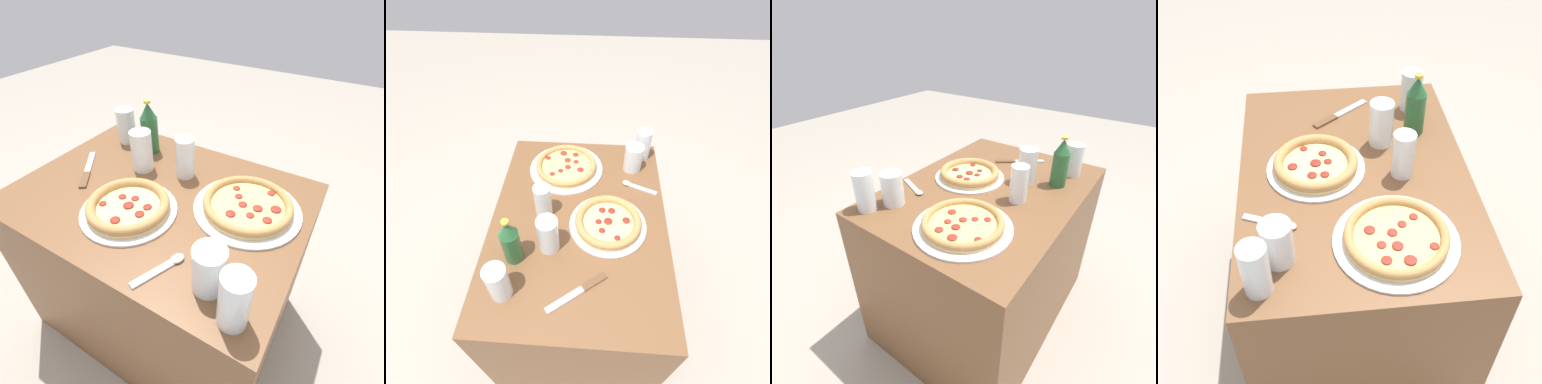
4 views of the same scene
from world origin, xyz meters
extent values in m
plane|color=#A89E8E|center=(0.00, 0.00, 0.00)|extent=(8.00, 8.00, 0.00)
cube|color=brown|center=(0.00, 0.00, 0.36)|extent=(0.97, 0.71, 0.72)
cylinder|color=silver|center=(-0.03, -0.12, 0.72)|extent=(0.30, 0.30, 0.01)
cylinder|color=#DBB775|center=(-0.03, -0.12, 0.73)|extent=(0.26, 0.26, 0.01)
cylinder|color=#EACC7F|center=(-0.03, -0.12, 0.74)|extent=(0.23, 0.23, 0.00)
torus|color=tan|center=(-0.03, -0.12, 0.75)|extent=(0.26, 0.26, 0.03)
ellipsoid|color=maroon|center=(0.03, -0.09, 0.75)|extent=(0.03, 0.03, 0.01)
ellipsoid|color=maroon|center=(-0.03, -0.12, 0.75)|extent=(0.03, 0.03, 0.01)
ellipsoid|color=maroon|center=(-0.07, -0.09, 0.75)|extent=(0.02, 0.02, 0.01)
ellipsoid|color=maroon|center=(0.03, -0.13, 0.75)|extent=(0.03, 0.03, 0.01)
ellipsoid|color=maroon|center=(-0.10, -0.15, 0.75)|extent=(0.02, 0.02, 0.01)
ellipsoid|color=maroon|center=(-0.02, -0.19, 0.75)|extent=(0.03, 0.03, 0.01)
ellipsoid|color=maroon|center=(-0.03, -0.08, 0.75)|extent=(0.02, 0.02, 0.01)
cylinder|color=silver|center=(0.29, 0.08, 0.72)|extent=(0.34, 0.34, 0.01)
cylinder|color=#DBB775|center=(0.29, 0.08, 0.73)|extent=(0.28, 0.28, 0.01)
cylinder|color=#E5C170|center=(0.29, 0.08, 0.74)|extent=(0.25, 0.25, 0.00)
torus|color=tan|center=(0.29, 0.08, 0.75)|extent=(0.28, 0.28, 0.03)
ellipsoid|color=maroon|center=(0.32, 0.07, 0.75)|extent=(0.03, 0.03, 0.01)
ellipsoid|color=maroon|center=(0.31, 0.03, 0.75)|extent=(0.02, 0.02, 0.01)
ellipsoid|color=maroon|center=(0.26, 0.01, 0.75)|extent=(0.03, 0.03, 0.01)
ellipsoid|color=maroon|center=(0.22, 0.14, 0.75)|extent=(0.02, 0.02, 0.01)
ellipsoid|color=maroon|center=(0.28, 0.07, 0.75)|extent=(0.03, 0.03, 0.01)
ellipsoid|color=maroon|center=(0.25, 0.10, 0.75)|extent=(0.02, 0.02, 0.01)
ellipsoid|color=maroon|center=(0.37, 0.10, 0.75)|extent=(0.03, 0.03, 0.01)
ellipsoid|color=maroon|center=(0.33, 0.17, 0.75)|extent=(0.02, 0.02, 0.01)
ellipsoid|color=maroon|center=(0.37, 0.04, 0.75)|extent=(0.03, 0.03, 0.01)
cylinder|color=white|center=(0.02, 0.14, 0.79)|extent=(0.07, 0.07, 0.15)
cylinder|color=maroon|center=(0.02, 0.14, 0.77)|extent=(0.06, 0.06, 0.09)
cylinder|color=white|center=(-0.14, 0.10, 0.80)|extent=(0.08, 0.08, 0.15)
cylinder|color=beige|center=(-0.14, 0.10, 0.78)|extent=(0.06, 0.06, 0.11)
cylinder|color=white|center=(0.40, -0.28, 0.80)|extent=(0.07, 0.07, 0.15)
cylinder|color=#935123|center=(0.40, -0.28, 0.77)|extent=(0.06, 0.06, 0.10)
cylinder|color=white|center=(0.31, -0.23, 0.78)|extent=(0.08, 0.08, 0.13)
cylinder|color=silver|center=(0.31, -0.23, 0.77)|extent=(0.07, 0.07, 0.09)
cylinder|color=white|center=(-0.33, 0.24, 0.79)|extent=(0.08, 0.08, 0.14)
cylinder|color=black|center=(-0.33, 0.24, 0.76)|extent=(0.06, 0.06, 0.07)
cylinder|color=#286033|center=(-0.20, 0.22, 0.79)|extent=(0.07, 0.07, 0.15)
cone|color=#286033|center=(-0.20, 0.22, 0.90)|extent=(0.06, 0.06, 0.06)
cylinder|color=gold|center=(-0.20, 0.22, 0.93)|extent=(0.03, 0.03, 0.01)
cube|color=brown|center=(-0.27, -0.07, 0.72)|extent=(0.08, 0.09, 0.01)
cube|color=silver|center=(-0.34, 0.02, 0.72)|extent=(0.10, 0.13, 0.01)
cube|color=silver|center=(0.18, -0.27, 0.72)|extent=(0.07, 0.12, 0.01)
ellipsoid|color=silver|center=(0.21, -0.20, 0.73)|extent=(0.04, 0.05, 0.01)
camera|label=1|loc=(0.50, -0.62, 1.35)|focal=28.00mm
camera|label=2|loc=(-0.75, -0.05, 1.68)|focal=28.00mm
camera|label=3|loc=(0.94, 0.56, 1.33)|focal=28.00mm
camera|label=4|loc=(1.10, -0.13, 1.70)|focal=45.00mm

